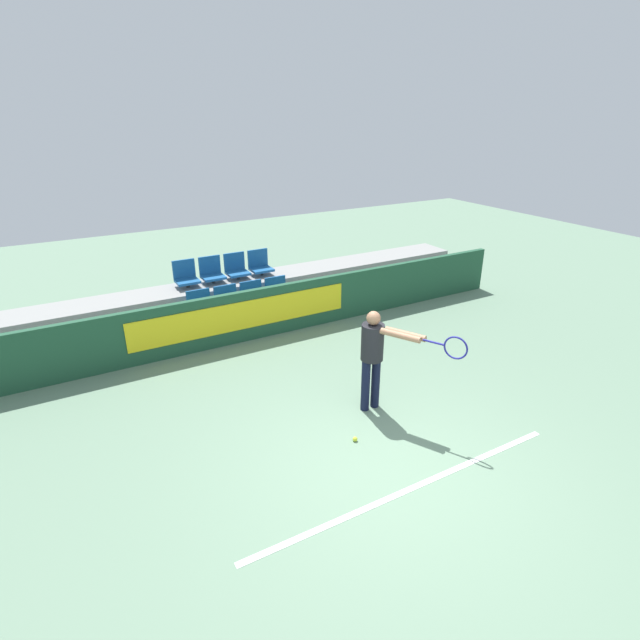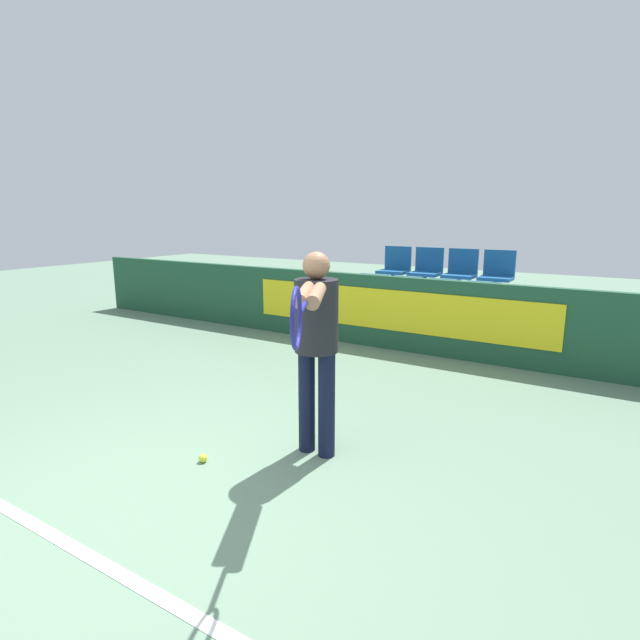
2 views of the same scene
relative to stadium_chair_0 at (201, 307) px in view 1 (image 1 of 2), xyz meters
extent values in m
plane|color=slate|center=(0.83, -5.07, -0.60)|extent=(30.00, 30.00, 0.00)
cube|color=white|center=(0.83, -5.51, -0.59)|extent=(4.46, 0.08, 0.01)
cube|color=#1E4C33|center=(0.83, -0.65, -0.09)|extent=(12.16, 0.12, 1.01)
cube|color=yellow|center=(0.62, -0.72, -0.04)|extent=(4.32, 0.02, 0.56)
cube|color=gray|center=(0.83, -0.12, -0.41)|extent=(11.76, 0.90, 0.38)
cube|color=gray|center=(0.83, 0.77, -0.22)|extent=(11.76, 0.90, 0.76)
cylinder|color=#333333|center=(0.00, -0.08, -0.17)|extent=(0.07, 0.07, 0.10)
cube|color=#195693|center=(0.00, -0.08, -0.09)|extent=(0.47, 0.42, 0.05)
cube|color=#195693|center=(0.00, 0.11, 0.13)|extent=(0.47, 0.04, 0.39)
cylinder|color=#333333|center=(0.55, -0.08, -0.17)|extent=(0.07, 0.07, 0.10)
cube|color=#195693|center=(0.55, -0.08, -0.09)|extent=(0.47, 0.42, 0.05)
cube|color=#195693|center=(0.55, 0.11, 0.13)|extent=(0.47, 0.04, 0.39)
cylinder|color=#333333|center=(1.11, -0.08, -0.17)|extent=(0.07, 0.07, 0.10)
cube|color=#195693|center=(1.11, -0.08, -0.09)|extent=(0.47, 0.42, 0.05)
cube|color=#195693|center=(1.11, 0.11, 0.13)|extent=(0.47, 0.04, 0.39)
cylinder|color=#333333|center=(1.66, -0.08, -0.17)|extent=(0.07, 0.07, 0.10)
cube|color=#195693|center=(1.66, -0.08, -0.09)|extent=(0.47, 0.42, 0.05)
cube|color=#195693|center=(1.66, 0.11, 0.13)|extent=(0.47, 0.04, 0.39)
cylinder|color=#333333|center=(0.00, 0.82, 0.21)|extent=(0.07, 0.07, 0.10)
cube|color=#195693|center=(0.00, 0.82, 0.29)|extent=(0.47, 0.42, 0.05)
cube|color=#195693|center=(0.00, 1.01, 0.51)|extent=(0.47, 0.04, 0.39)
cylinder|color=#333333|center=(0.55, 0.82, 0.21)|extent=(0.07, 0.07, 0.10)
cube|color=#195693|center=(0.55, 0.82, 0.29)|extent=(0.47, 0.42, 0.05)
cube|color=#195693|center=(0.55, 1.01, 0.51)|extent=(0.47, 0.04, 0.39)
cylinder|color=#333333|center=(1.11, 0.82, 0.21)|extent=(0.07, 0.07, 0.10)
cube|color=#195693|center=(1.11, 0.82, 0.29)|extent=(0.47, 0.42, 0.05)
cube|color=#195693|center=(1.11, 1.01, 0.51)|extent=(0.47, 0.04, 0.39)
cylinder|color=#333333|center=(1.66, 0.82, 0.21)|extent=(0.07, 0.07, 0.10)
cube|color=#195693|center=(1.66, 0.82, 0.29)|extent=(0.47, 0.42, 0.05)
cube|color=#195693|center=(1.66, 1.01, 0.51)|extent=(0.47, 0.04, 0.39)
cylinder|color=black|center=(1.30, -3.82, -0.18)|extent=(0.13, 0.13, 0.83)
cylinder|color=black|center=(1.48, -3.82, -0.18)|extent=(0.13, 0.13, 0.83)
cylinder|color=black|center=(1.39, -3.82, 0.50)|extent=(0.33, 0.33, 0.55)
sphere|color=#9E7051|center=(1.39, -3.82, 0.88)|extent=(0.20, 0.20, 0.20)
cylinder|color=#9E7051|center=(1.55, -4.22, 0.73)|extent=(0.35, 0.56, 0.09)
cylinder|color=#9E7051|center=(1.64, -4.22, 0.73)|extent=(0.35, 0.56, 0.09)
cylinder|color=navy|center=(1.80, -4.62, 0.73)|extent=(0.16, 0.28, 0.03)
torus|color=navy|center=(1.94, -4.88, 0.73)|extent=(0.17, 0.30, 0.32)
sphere|color=#CCDB33|center=(0.74, -4.40, -0.56)|extent=(0.07, 0.07, 0.07)
camera|label=1|loc=(-2.44, -9.05, 3.59)|focal=28.00mm
camera|label=2|loc=(3.31, -6.89, 1.25)|focal=28.00mm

